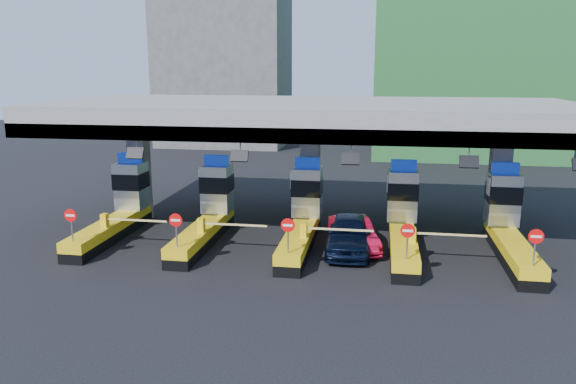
# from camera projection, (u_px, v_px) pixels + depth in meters

# --- Properties ---
(ground) EXTENTS (120.00, 120.00, 0.00)m
(ground) POSITION_uv_depth(u_px,v_px,m) (302.00, 243.00, 28.79)
(ground) COLOR black
(ground) RESTS_ON ground
(toll_canopy) EXTENTS (28.00, 12.09, 7.00)m
(toll_canopy) POSITION_uv_depth(u_px,v_px,m) (310.00, 118.00, 30.21)
(toll_canopy) COLOR slate
(toll_canopy) RESTS_ON ground
(toll_lane_far_left) EXTENTS (4.43, 8.00, 4.16)m
(toll_lane_far_left) POSITION_uv_depth(u_px,v_px,m) (120.00, 207.00, 30.33)
(toll_lane_far_left) COLOR black
(toll_lane_far_left) RESTS_ON ground
(toll_lane_left) EXTENTS (4.43, 8.00, 4.16)m
(toll_lane_left) POSITION_uv_depth(u_px,v_px,m) (209.00, 211.00, 29.54)
(toll_lane_left) COLOR black
(toll_lane_left) RESTS_ON ground
(toll_lane_center) EXTENTS (4.43, 8.00, 4.16)m
(toll_lane_center) POSITION_uv_depth(u_px,v_px,m) (303.00, 215.00, 28.75)
(toll_lane_center) COLOR black
(toll_lane_center) RESTS_ON ground
(toll_lane_right) EXTENTS (4.43, 8.00, 4.16)m
(toll_lane_right) POSITION_uv_depth(u_px,v_px,m) (403.00, 219.00, 27.96)
(toll_lane_right) COLOR black
(toll_lane_right) RESTS_ON ground
(toll_lane_far_right) EXTENTS (4.43, 8.00, 4.16)m
(toll_lane_far_right) POSITION_uv_depth(u_px,v_px,m) (508.00, 224.00, 27.17)
(toll_lane_far_right) COLOR black
(toll_lane_far_right) RESTS_ON ground
(bg_building_scaffold) EXTENTS (18.00, 12.00, 28.00)m
(bg_building_scaffold) POSITION_uv_depth(u_px,v_px,m) (470.00, 12.00, 54.65)
(bg_building_scaffold) COLOR #1E5926
(bg_building_scaffold) RESTS_ON ground
(bg_building_concrete) EXTENTS (14.00, 10.00, 18.00)m
(bg_building_concrete) POSITION_uv_depth(u_px,v_px,m) (224.00, 65.00, 63.70)
(bg_building_concrete) COLOR #4C4C49
(bg_building_concrete) RESTS_ON ground
(van) EXTENTS (2.19, 5.26, 1.78)m
(van) POSITION_uv_depth(u_px,v_px,m) (349.00, 234.00, 27.25)
(van) COLOR black
(van) RESTS_ON ground
(red_car) EXTENTS (2.93, 4.87, 1.52)m
(red_car) POSITION_uv_depth(u_px,v_px,m) (354.00, 234.00, 27.75)
(red_car) COLOR #BB0E2E
(red_car) RESTS_ON ground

